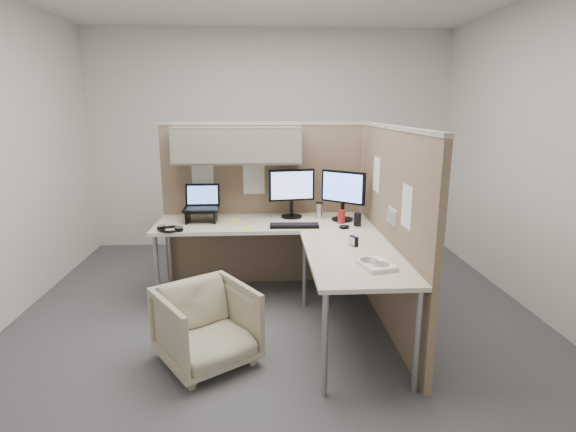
{
  "coord_description": "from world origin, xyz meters",
  "views": [
    {
      "loc": [
        -0.12,
        -3.52,
        1.77
      ],
      "look_at": [
        0.1,
        0.25,
        0.85
      ],
      "focal_mm": 28.0,
      "sensor_mm": 36.0,
      "label": 1
    }
  ],
  "objects": [
    {
      "name": "headphones",
      "position": [
        -0.92,
        0.27,
        0.75
      ],
      "size": [
        0.25,
        0.25,
        0.04
      ],
      "rotation": [
        0.0,
        0.0,
        -0.35
      ],
      "color": "black",
      "rests_on": "desk"
    },
    {
      "name": "travel_mug",
      "position": [
        0.42,
        0.65,
        0.81
      ],
      "size": [
        0.07,
        0.07,
        0.15
      ],
      "color": "silver",
      "rests_on": "desk"
    },
    {
      "name": "paper_stack",
      "position": [
        0.63,
        -0.73,
        0.75
      ],
      "size": [
        0.25,
        0.29,
        0.03
      ],
      "rotation": [
        0.0,
        0.0,
        0.25
      ],
      "color": "white",
      "rests_on": "desk"
    },
    {
      "name": "mouse",
      "position": [
        0.59,
        0.25,
        0.75
      ],
      "size": [
        0.1,
        0.07,
        0.03
      ],
      "primitive_type": "ellipsoid",
      "rotation": [
        0.0,
        0.0,
        0.11
      ],
      "color": "black",
      "rests_on": "desk"
    },
    {
      "name": "desk",
      "position": [
        0.12,
        0.13,
        0.69
      ],
      "size": [
        2.0,
        1.98,
        0.73
      ],
      "color": "beige",
      "rests_on": "ground"
    },
    {
      "name": "sticky_note_b",
      "position": [
        0.01,
        0.31,
        0.73
      ],
      "size": [
        0.1,
        0.1,
        0.01
      ],
      "primitive_type": "cube",
      "rotation": [
        0.0,
        0.0,
        -0.45
      ],
      "color": "yellow",
      "rests_on": "desk"
    },
    {
      "name": "keyboard",
      "position": [
        0.16,
        0.33,
        0.74
      ],
      "size": [
        0.44,
        0.16,
        0.02
      ],
      "primitive_type": "cube",
      "rotation": [
        0.0,
        0.0,
        -0.04
      ],
      "color": "black",
      "rests_on": "desk"
    },
    {
      "name": "partition_right",
      "position": [
        0.9,
        -0.07,
        0.82
      ],
      "size": [
        0.07,
        2.03,
        1.63
      ],
      "color": "#876E59",
      "rests_on": "ground"
    },
    {
      "name": "partition_back",
      "position": [
        -0.22,
        0.83,
        1.1
      ],
      "size": [
        2.0,
        0.36,
        1.63
      ],
      "color": "#876E59",
      "rests_on": "ground"
    },
    {
      "name": "office_chair",
      "position": [
        -0.52,
        -0.63,
        0.31
      ],
      "size": [
        0.81,
        0.8,
        0.61
      ],
      "primitive_type": "imported",
      "rotation": [
        0.0,
        0.0,
        0.58
      ],
      "color": "#B4A28F",
      "rests_on": "ground"
    },
    {
      "name": "soda_can_silver",
      "position": [
        0.6,
        0.44,
        0.79
      ],
      "size": [
        0.07,
        0.07,
        0.12
      ],
      "primitive_type": "cylinder",
      "color": "#B21E1E",
      "rests_on": "desk"
    },
    {
      "name": "sticky_note_a",
      "position": [
        -0.25,
        0.32,
        0.73
      ],
      "size": [
        0.09,
        0.09,
        0.01
      ],
      "primitive_type": "cube",
      "rotation": [
        0.0,
        0.0,
        0.21
      ],
      "color": "yellow",
      "rests_on": "desk"
    },
    {
      "name": "desk_clock",
      "position": [
        0.58,
        -0.25,
        0.77
      ],
      "size": [
        0.06,
        0.08,
        0.08
      ],
      "rotation": [
        0.0,
        0.0,
        -1.09
      ],
      "color": "black",
      "rests_on": "desk"
    },
    {
      "name": "laptop_station",
      "position": [
        -0.68,
        0.59,
        0.86
      ],
      "size": [
        0.32,
        0.28,
        0.33
      ],
      "color": "black",
      "rests_on": "desk"
    },
    {
      "name": "ground",
      "position": [
        0.0,
        0.0,
        0.0
      ],
      "size": [
        4.5,
        4.5,
        0.0
      ],
      "primitive_type": "plane",
      "color": "#46464C",
      "rests_on": "ground"
    },
    {
      "name": "sticky_note_c",
      "position": [
        -0.38,
        0.61,
        0.73
      ],
      "size": [
        0.1,
        0.1,
        0.01
      ],
      "primitive_type": "cube",
      "rotation": [
        0.0,
        0.0,
        0.32
      ],
      "color": "yellow",
      "rests_on": "desk"
    },
    {
      "name": "soda_can_green",
      "position": [
        0.73,
        0.33,
        0.79
      ],
      "size": [
        0.07,
        0.07,
        0.12
      ],
      "primitive_type": "cylinder",
      "color": "black",
      "rests_on": "desk"
    },
    {
      "name": "monitor_right",
      "position": [
        0.63,
        0.55,
        1.0
      ],
      "size": [
        0.37,
        0.3,
        0.47
      ],
      "rotation": [
        0.0,
        0.0,
        -0.67
      ],
      "color": "black",
      "rests_on": "desk"
    },
    {
      "name": "monitor_left",
      "position": [
        0.16,
        0.69,
        1.0
      ],
      "size": [
        0.44,
        0.2,
        0.47
      ],
      "rotation": [
        0.0,
        0.0,
        0.15
      ],
      "color": "black",
      "rests_on": "desk"
    }
  ]
}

